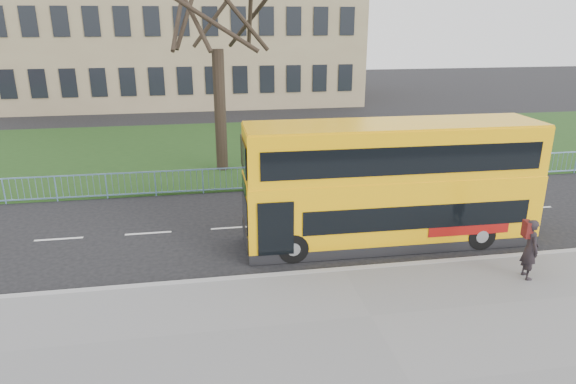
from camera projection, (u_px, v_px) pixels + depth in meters
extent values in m
plane|color=black|center=(330.00, 251.00, 16.78)|extent=(120.00, 120.00, 0.00)
cube|color=gray|center=(343.00, 271.00, 15.31)|extent=(80.00, 0.20, 0.14)
cube|color=#1C3A15|center=(270.00, 147.00, 30.11)|extent=(80.00, 15.40, 0.08)
cube|color=#887556|center=(183.00, 21.00, 46.39)|extent=(30.00, 15.00, 14.00)
cube|color=#FFB30A|center=(389.00, 208.00, 17.10)|extent=(9.65, 2.42, 1.79)
cube|color=#FFB30A|center=(391.00, 178.00, 16.76)|extent=(9.65, 2.42, 0.31)
cube|color=#FFB30A|center=(393.00, 149.00, 16.45)|extent=(9.60, 2.37, 1.60)
cube|color=black|center=(419.00, 217.00, 16.08)|extent=(7.42, 0.14, 0.78)
cube|color=black|center=(406.00, 161.00, 15.42)|extent=(8.85, 0.16, 0.87)
cylinder|color=black|center=(293.00, 248.00, 15.86)|extent=(0.96, 0.27, 0.95)
cylinder|color=black|center=(480.00, 235.00, 16.78)|extent=(0.96, 0.27, 0.95)
imported|color=black|center=(530.00, 249.00, 14.54)|extent=(0.52, 0.70, 1.78)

